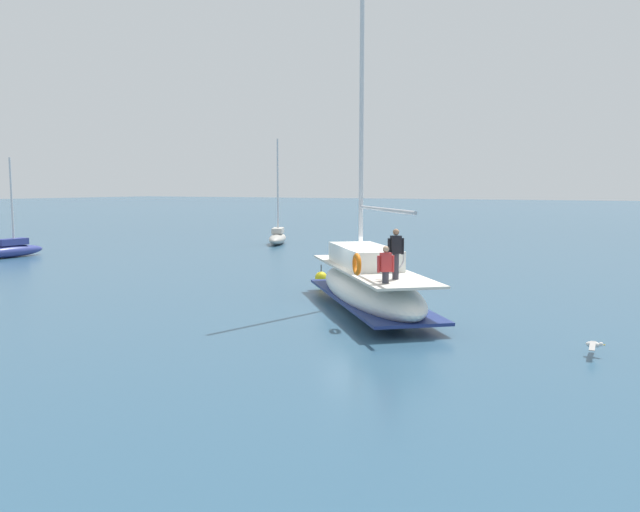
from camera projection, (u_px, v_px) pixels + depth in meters
ground_plane at (362, 310)px, 22.75m from camera, size 400.00×400.00×0.00m
main_sailboat at (369, 283)px, 22.85m from camera, size 8.86×8.05×13.62m
moored_catamaran at (278, 237)px, 48.85m from camera, size 5.01×3.26×7.94m
moored_cutter_left at (9, 249)px, 39.46m from camera, size 4.67×1.18×6.11m
seagull at (594, 344)px, 16.47m from camera, size 1.07×0.47×0.17m
mooring_buoy at (321, 278)px, 29.58m from camera, size 0.56×0.56×0.88m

